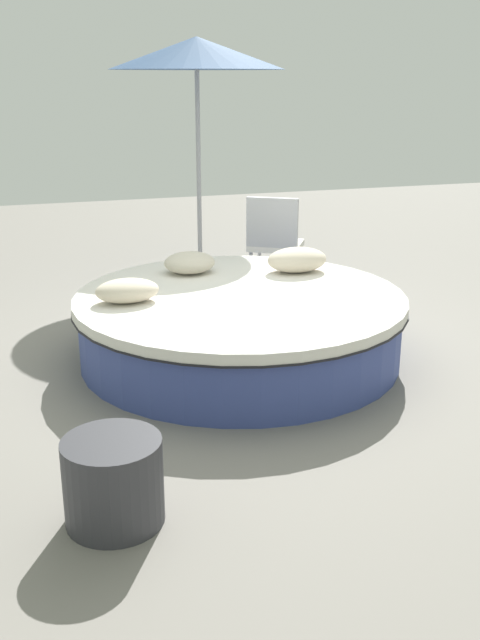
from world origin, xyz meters
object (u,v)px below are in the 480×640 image
(throw_pillow_2, at_px, (127,291))
(throw_pillow_0, at_px, (297,260))
(patio_chair, at_px, (274,237))
(round_bed, at_px, (240,325))
(patio_umbrella, at_px, (197,57))
(side_table, at_px, (113,481))
(throw_pillow_1, at_px, (190,263))

(throw_pillow_2, bearing_deg, throw_pillow_0, -163.82)
(throw_pillow_2, relative_size, patio_chair, 0.48)
(round_bed, distance_m, throw_pillow_2, 0.93)
(patio_umbrella, bearing_deg, round_bed, 82.19)
(round_bed, height_order, side_table, round_bed)
(patio_chair, bearing_deg, throw_pillow_1, -107.33)
(throw_pillow_1, relative_size, side_table, 0.88)
(throw_pillow_1, height_order, throw_pillow_2, throw_pillow_1)
(patio_umbrella, bearing_deg, throw_pillow_1, 73.24)
(throw_pillow_2, bearing_deg, throw_pillow_1, -133.45)
(throw_pillow_2, height_order, patio_umbrella, patio_umbrella)
(round_bed, bearing_deg, throw_pillow_1, -73.61)
(throw_pillow_1, distance_m, patio_umbrella, 2.65)
(throw_pillow_2, relative_size, side_table, 0.96)
(throw_pillow_0, height_order, throw_pillow_1, throw_pillow_0)
(throw_pillow_0, bearing_deg, throw_pillow_1, -14.56)
(throw_pillow_0, xyz_separation_m, throw_pillow_1, (0.89, -0.23, -0.01))
(throw_pillow_1, height_order, patio_chair, patio_chair)
(round_bed, distance_m, patio_chair, 1.99)
(throw_pillow_2, height_order, patio_chair, patio_chair)
(throw_pillow_1, bearing_deg, throw_pillow_2, 46.55)
(round_bed, bearing_deg, throw_pillow_0, -142.84)
(round_bed, xyz_separation_m, throw_pillow_2, (0.86, -0.07, 0.34))
(round_bed, height_order, throw_pillow_2, throw_pillow_2)
(throw_pillow_0, xyz_separation_m, patio_chair, (-0.24, -1.23, -0.07))
(round_bed, xyz_separation_m, side_table, (1.26, 1.94, -0.04))
(round_bed, relative_size, side_table, 5.19)
(throw_pillow_1, bearing_deg, patio_chair, -138.58)
(throw_pillow_0, distance_m, patio_umbrella, 2.78)
(round_bed, distance_m, throw_pillow_1, 0.85)
(side_table, bearing_deg, patio_chair, -120.60)
(throw_pillow_0, relative_size, patio_umbrella, 0.21)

